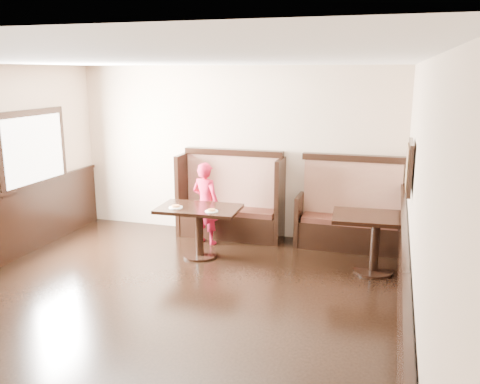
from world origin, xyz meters
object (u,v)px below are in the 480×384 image
at_px(booth_neighbor, 350,218).
at_px(table_main, 199,219).
at_px(booth_main, 231,205).
at_px(table_neighbor, 376,230).
at_px(child, 206,203).

relative_size(booth_neighbor, table_main, 1.35).
bearing_deg(table_main, booth_neighbor, 24.89).
xyz_separation_m(booth_main, table_neighbor, (2.37, -0.96, 0.08)).
bearing_deg(booth_main, table_neighbor, -21.97).
xyz_separation_m(booth_main, child, (-0.27, -0.48, 0.13)).
height_order(booth_main, table_main, booth_main).
distance_m(booth_neighbor, table_main, 2.36).
height_order(table_main, child, child).
relative_size(table_main, child, 0.93).
bearing_deg(table_main, table_neighbor, 0.51).
bearing_deg(child, table_main, 116.57).
xyz_separation_m(booth_main, table_main, (-0.15, -1.08, 0.06)).
height_order(table_main, table_neighbor, table_neighbor).
height_order(booth_main, booth_neighbor, same).
bearing_deg(table_neighbor, booth_neighbor, 109.66).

